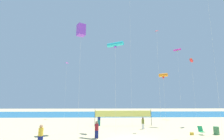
# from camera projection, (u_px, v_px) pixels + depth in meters

# --- Properties ---
(ground_plane) EXTENTS (120.00, 120.00, 0.00)m
(ground_plane) POSITION_uv_depth(u_px,v_px,m) (132.00, 140.00, 16.07)
(ground_plane) COLOR #D1BC89
(ocean_band) EXTENTS (120.00, 20.00, 0.01)m
(ocean_band) POSITION_uv_depth(u_px,v_px,m) (116.00, 114.00, 46.55)
(ocean_band) COLOR #1E6B99
(ocean_band) RESTS_ON ground
(beachgoer_navy_shirt) EXTENTS (0.42, 0.42, 1.83)m
(beachgoer_navy_shirt) POSITION_uv_depth(u_px,v_px,m) (99.00, 119.00, 25.21)
(beachgoer_navy_shirt) COLOR #19727A
(beachgoer_navy_shirt) RESTS_ON ground
(beachgoer_olive_shirt) EXTENTS (0.35, 0.35, 1.52)m
(beachgoer_olive_shirt) POSITION_uv_depth(u_px,v_px,m) (143.00, 123.00, 22.21)
(beachgoer_olive_shirt) COLOR white
(beachgoer_olive_shirt) RESTS_ON ground
(beachgoer_maroon_shirt) EXTENTS (0.38, 0.38, 1.65)m
(beachgoer_maroon_shirt) POSITION_uv_depth(u_px,v_px,m) (97.00, 129.00, 16.94)
(beachgoer_maroon_shirt) COLOR navy
(beachgoer_maroon_shirt) RESTS_ON ground
(beachgoer_mustard_shirt) EXTENTS (0.39, 0.39, 1.72)m
(beachgoer_mustard_shirt) POSITION_uv_depth(u_px,v_px,m) (41.00, 134.00, 14.14)
(beachgoer_mustard_shirt) COLOR navy
(beachgoer_mustard_shirt) RESTS_ON ground
(folding_beach_chair) EXTENTS (0.52, 0.65, 0.89)m
(folding_beach_chair) POSITION_uv_depth(u_px,v_px,m) (201.00, 130.00, 18.63)
(folding_beach_chair) COLOR #1E8C4C
(folding_beach_chair) RESTS_ON ground
(trash_barrel) EXTENTS (0.57, 0.57, 0.85)m
(trash_barrel) POSITION_uv_depth(u_px,v_px,m) (216.00, 131.00, 18.64)
(trash_barrel) COLOR #3F7F4C
(trash_barrel) RESTS_ON ground
(volleyball_net) EXTENTS (8.45, 0.17, 2.40)m
(volleyball_net) POSITION_uv_depth(u_px,v_px,m) (123.00, 114.00, 25.23)
(volleyball_net) COLOR #4C4C51
(volleyball_net) RESTS_ON ground
(beach_handbag) EXTENTS (0.35, 0.18, 0.28)m
(beach_handbag) POSITION_uv_depth(u_px,v_px,m) (192.00, 134.00, 18.35)
(beach_handbag) COLOR gold
(beach_handbag) RESTS_ON ground
(kite_violet_box) EXTENTS (1.28, 1.28, 13.30)m
(kite_violet_box) POSITION_uv_depth(u_px,v_px,m) (81.00, 30.00, 21.70)
(kite_violet_box) COLOR silver
(kite_violet_box) RESTS_ON ground
(kite_red_diamond) EXTENTS (0.62, 0.62, 13.24)m
(kite_red_diamond) POSITION_uv_depth(u_px,v_px,m) (157.00, 35.00, 23.20)
(kite_red_diamond) COLOR silver
(kite_red_diamond) RESTS_ON ground
(kite_magenta_diamond) EXTENTS (0.74, 0.72, 11.79)m
(kite_magenta_diamond) POSITION_uv_depth(u_px,v_px,m) (67.00, 63.00, 36.40)
(kite_magenta_diamond) COLOR silver
(kite_magenta_diamond) RESTS_ON ground
(kite_magenta_tube) EXTENTS (1.41, 1.33, 14.73)m
(kite_magenta_tube) POSITION_uv_depth(u_px,v_px,m) (177.00, 50.00, 37.00)
(kite_magenta_tube) COLOR silver
(kite_magenta_tube) RESTS_ON ground
(kite_orange_tube) EXTENTS (1.34, 1.16, 7.72)m
(kite_orange_tube) POSITION_uv_depth(u_px,v_px,m) (163.00, 75.00, 25.73)
(kite_orange_tube) COLOR silver
(kite_orange_tube) RESTS_ON ground
(kite_cyan_tube) EXTENTS (1.96, 1.39, 10.37)m
(kite_cyan_tube) POSITION_uv_depth(u_px,v_px,m) (115.00, 45.00, 19.78)
(kite_cyan_tube) COLOR silver
(kite_cyan_tube) RESTS_ON ground
(kite_red_inflatable) EXTENTS (1.20, 1.31, 10.16)m
(kite_red_inflatable) POSITION_uv_depth(u_px,v_px,m) (191.00, 60.00, 26.27)
(kite_red_inflatable) COLOR silver
(kite_red_inflatable) RESTS_ON ground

